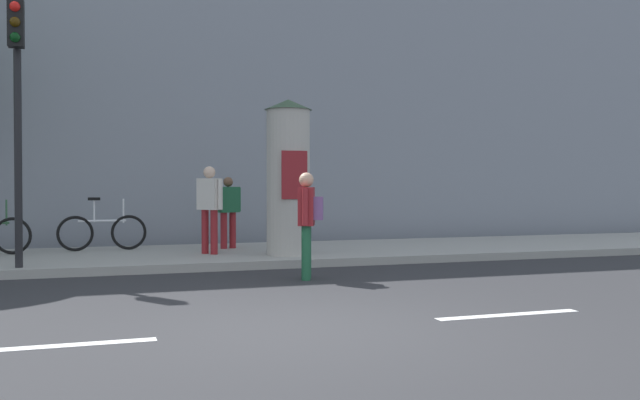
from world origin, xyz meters
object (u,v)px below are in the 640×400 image
pedestrian_in_red_top (228,207)px  pedestrian_in_dark_shirt (209,202)px  traffic_light (17,89)px  pedestrian_with_backpack (308,216)px  bicycle_leaning (102,231)px  poster_column (288,176)px

pedestrian_in_red_top → pedestrian_in_dark_shirt: size_ratio=0.89×
traffic_light → pedestrian_in_red_top: 4.99m
traffic_light → pedestrian_with_backpack: size_ratio=2.54×
traffic_light → bicycle_leaning: size_ratio=2.41×
poster_column → pedestrian_with_backpack: (-0.36, -2.38, -0.66)m
poster_column → pedestrian_in_red_top: poster_column is taller
pedestrian_in_red_top → pedestrian_with_backpack: bearing=-83.5°
traffic_light → pedestrian_in_dark_shirt: size_ratio=2.50×
poster_column → pedestrian_in_red_top: (-0.83, 1.74, -0.63)m
traffic_light → pedestrian_with_backpack: 5.07m
traffic_light → poster_column: size_ratio=1.43×
traffic_light → poster_column: bearing=8.5°
traffic_light → bicycle_leaning: (1.32, 2.80, -2.48)m
traffic_light → pedestrian_in_red_top: size_ratio=2.82×
pedestrian_in_red_top → bicycle_leaning: pedestrian_in_red_top is taller
pedestrian_in_red_top → bicycle_leaning: size_ratio=0.86×
pedestrian_with_backpack → pedestrian_in_dark_shirt: bearing=109.0°
pedestrian_in_dark_shirt → poster_column: bearing=-25.2°
pedestrian_in_red_top → pedestrian_in_dark_shirt: 1.23m
traffic_light → pedestrian_in_red_top: bearing=32.3°
pedestrian_with_backpack → pedestrian_in_red_top: (-0.47, 4.12, 0.03)m
traffic_light → bicycle_leaning: bearing=64.7°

